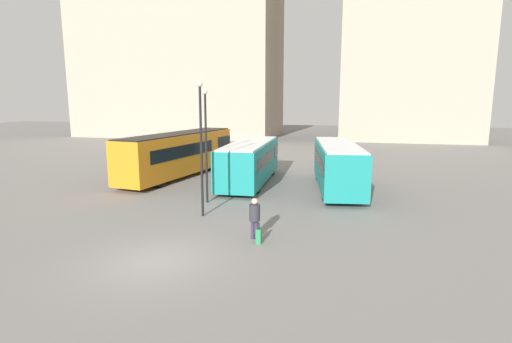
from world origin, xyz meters
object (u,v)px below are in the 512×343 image
at_px(lamp_post_0, 201,140).
at_px(traveler, 255,215).
at_px(bus_1, 250,161).
at_px(lamp_post_1, 206,138).
at_px(suitcase, 259,236).
at_px(bus_0, 180,153).
at_px(bus_2, 337,165).

bearing_deg(lamp_post_0, traveler, -38.90).
height_order(bus_1, lamp_post_1, lamp_post_1).
bearing_deg(traveler, suitcase, -151.06).
xyz_separation_m(traveler, lamp_post_0, (-3.29, 2.66, 2.77)).
xyz_separation_m(bus_0, bus_1, (5.71, -1.10, -0.25)).
relative_size(bus_0, bus_1, 1.26).
bearing_deg(lamp_post_1, lamp_post_0, -74.50).
distance_m(bus_2, traveler, 10.79).
bearing_deg(lamp_post_1, bus_0, 124.04).
height_order(bus_2, lamp_post_0, lamp_post_0).
bearing_deg(lamp_post_1, bus_2, 36.38).
distance_m(bus_2, lamp_post_0, 10.16).
xyz_separation_m(suitcase, lamp_post_1, (-4.28, 5.66, 3.33)).
height_order(bus_0, bus_1, bus_0).
bearing_deg(suitcase, lamp_post_0, 45.61).
relative_size(bus_0, suitcase, 14.15).
relative_size(bus_0, lamp_post_1, 2.00).
bearing_deg(bus_1, lamp_post_1, 167.82).
bearing_deg(lamp_post_0, suitcase, -40.91).
bearing_deg(bus_1, bus_0, 76.54).
bearing_deg(bus_0, suitcase, -135.47).
bearing_deg(bus_1, bus_2, -99.66).
bearing_deg(suitcase, bus_1, 12.41).
relative_size(bus_2, suitcase, 11.13).
relative_size(bus_0, bus_2, 1.27).
bearing_deg(bus_2, lamp_post_1, 118.16).
bearing_deg(bus_2, suitcase, 157.83).
bearing_deg(traveler, bus_2, -19.42).
xyz_separation_m(lamp_post_0, lamp_post_1, (-0.71, 2.57, -0.15)).
height_order(bus_1, bus_2, bus_2).
bearing_deg(suitcase, lamp_post_1, 33.60).
height_order(bus_0, lamp_post_0, lamp_post_0).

